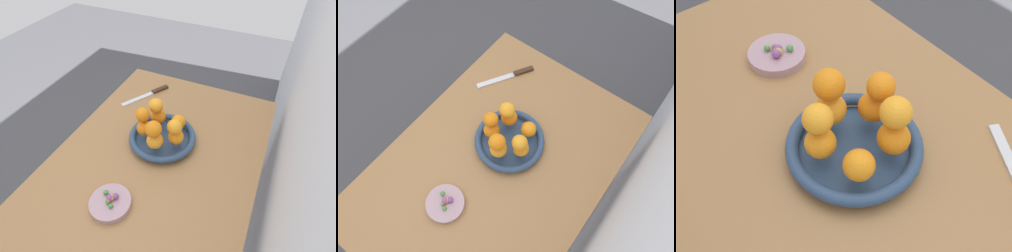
% 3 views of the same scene
% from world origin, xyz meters
% --- Properties ---
extents(dining_table, '(1.10, 0.76, 0.74)m').
position_xyz_m(dining_table, '(0.00, 0.00, 0.65)').
color(dining_table, '#9E7042').
rests_on(dining_table, ground_plane).
extents(fruit_bowl, '(0.27, 0.27, 0.04)m').
position_xyz_m(fruit_bowl, '(-0.10, -0.02, 0.76)').
color(fruit_bowl, navy).
rests_on(fruit_bowl, dining_table).
extents(candy_dish, '(0.14, 0.14, 0.02)m').
position_xyz_m(candy_dish, '(0.23, -0.05, 0.75)').
color(candy_dish, '#B28C99').
rests_on(candy_dish, dining_table).
extents(orange_0, '(0.06, 0.06, 0.06)m').
position_xyz_m(orange_0, '(-0.08, -0.08, 0.81)').
color(orange_0, orange).
rests_on(orange_0, fruit_bowl).
extents(orange_1, '(0.06, 0.06, 0.06)m').
position_xyz_m(orange_1, '(-0.03, -0.01, 0.81)').
color(orange_1, orange).
rests_on(orange_1, fruit_bowl).
extents(orange_2, '(0.06, 0.06, 0.06)m').
position_xyz_m(orange_2, '(-0.08, 0.05, 0.81)').
color(orange_2, orange).
rests_on(orange_2, fruit_bowl).
extents(orange_3, '(0.06, 0.06, 0.06)m').
position_xyz_m(orange_3, '(-0.16, 0.03, 0.81)').
color(orange_3, orange).
rests_on(orange_3, fruit_bowl).
extents(orange_4, '(0.06, 0.06, 0.06)m').
position_xyz_m(orange_4, '(-0.16, -0.06, 0.81)').
color(orange_4, orange).
rests_on(orange_4, fruit_bowl).
extents(orange_5, '(0.06, 0.06, 0.06)m').
position_xyz_m(orange_5, '(-0.07, 0.05, 0.87)').
color(orange_5, orange).
rests_on(orange_5, orange_2).
extents(orange_6, '(0.06, 0.06, 0.06)m').
position_xyz_m(orange_6, '(-0.08, -0.09, 0.87)').
color(orange_6, orange).
rests_on(orange_6, orange_0).
extents(orange_7, '(0.06, 0.06, 0.06)m').
position_xyz_m(orange_7, '(-0.15, -0.06, 0.87)').
color(orange_7, orange).
rests_on(orange_7, orange_4).
extents(orange_8, '(0.06, 0.06, 0.06)m').
position_xyz_m(orange_8, '(-0.03, -0.01, 0.87)').
color(orange_8, orange).
rests_on(orange_8, orange_1).
extents(candy_ball_0, '(0.02, 0.02, 0.02)m').
position_xyz_m(candy_ball_0, '(0.22, -0.05, 0.77)').
color(candy_ball_0, gold).
rests_on(candy_ball_0, candy_dish).
extents(candy_ball_1, '(0.02, 0.02, 0.02)m').
position_xyz_m(candy_ball_1, '(0.21, -0.04, 0.77)').
color(candy_ball_1, '#8C4C99').
rests_on(candy_ball_1, candy_dish).
extents(candy_ball_2, '(0.02, 0.02, 0.02)m').
position_xyz_m(candy_ball_2, '(0.24, -0.05, 0.77)').
color(candy_ball_2, '#4C9947').
rests_on(candy_ball_2, candy_dish).
extents(candy_ball_3, '(0.02, 0.02, 0.02)m').
position_xyz_m(candy_ball_3, '(0.22, -0.05, 0.77)').
color(candy_ball_3, '#8C4C99').
rests_on(candy_ball_3, candy_dish).
extents(candy_ball_4, '(0.02, 0.02, 0.02)m').
position_xyz_m(candy_ball_4, '(0.23, -0.05, 0.77)').
color(candy_ball_4, '#C6384C').
rests_on(candy_ball_4, candy_dish).
extents(candy_ball_5, '(0.02, 0.02, 0.02)m').
position_xyz_m(candy_ball_5, '(0.21, -0.08, 0.77)').
color(candy_ball_5, '#4C9947').
rests_on(candy_ball_5, candy_dish).
extents(candy_ball_6, '(0.02, 0.02, 0.02)m').
position_xyz_m(candy_ball_6, '(0.22, -0.05, 0.77)').
color(candy_ball_6, gold).
rests_on(candy_ball_6, candy_dish).
extents(candy_ball_7, '(0.02, 0.02, 0.02)m').
position_xyz_m(candy_ball_7, '(0.25, -0.03, 0.77)').
color(candy_ball_7, '#4C9947').
rests_on(candy_ball_7, candy_dish).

